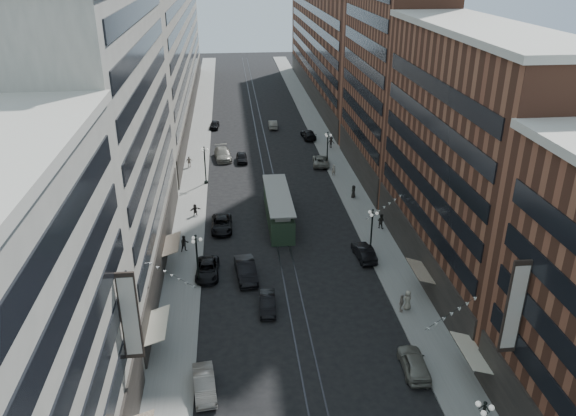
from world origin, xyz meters
name	(u,v)px	position (x,y,z in m)	size (l,w,h in m)	color
ground	(268,169)	(0.00, 60.00, 0.00)	(220.00, 220.00, 0.00)	black
sidewalk_west	(198,151)	(-11.00, 70.00, 0.07)	(4.00, 180.00, 0.15)	gray
sidewalk_east	(327,146)	(11.00, 70.00, 0.07)	(4.00, 180.00, 0.15)	gray
rail_west	(259,149)	(-0.70, 70.00, 0.01)	(0.12, 180.00, 0.02)	#2D2D33
rail_east	(267,149)	(0.70, 70.00, 0.01)	(0.12, 180.00, 0.02)	#2D2D33
building_west_mid	(110,138)	(-17.00, 33.00, 14.00)	(8.00, 36.00, 28.00)	#ADA99A
building_west_far	(168,48)	(-17.00, 96.00, 13.00)	(8.00, 90.00, 26.00)	#ADA99A
building_east_mid	(467,163)	(17.00, 28.00, 12.00)	(8.00, 30.00, 24.00)	brown
building_east_tower	(394,29)	(17.00, 56.00, 21.00)	(8.00, 26.00, 42.00)	brown
building_east_far	(329,44)	(17.00, 105.00, 12.00)	(8.00, 72.00, 24.00)	brown
lamppost_sw_far	(197,258)	(-9.20, 28.00, 3.10)	(1.03, 1.14, 5.52)	black
lamppost_sw_mid	(205,164)	(-9.20, 55.00, 3.10)	(1.03, 1.14, 5.52)	black
lamppost_se_far	(372,231)	(9.20, 32.00, 3.10)	(1.03, 1.14, 5.52)	black
lamppost_se_mid	(327,148)	(9.20, 60.00, 3.10)	(1.03, 1.14, 5.52)	black
streetcar	(278,209)	(0.00, 41.72, 1.69)	(2.94, 13.27, 3.67)	#263C27
car_1	(204,384)	(-8.21, 12.86, 0.74)	(1.57, 4.51, 1.49)	slate
car_2	(207,269)	(-8.40, 29.82, 0.70)	(2.33, 5.05, 1.40)	black
car_4	(414,363)	(8.23, 13.43, 0.80)	(1.89, 4.70, 1.60)	gray
car_5	(268,303)	(-2.69, 23.08, 0.69)	(1.46, 4.18, 1.38)	black
pedestrian_2	(185,244)	(-10.99, 34.95, 1.11)	(0.93, 0.51, 1.91)	black
pedestrian_4	(401,303)	(9.50, 21.30, 1.04)	(1.04, 0.47, 1.77)	gray
car_7	(222,224)	(-6.94, 40.14, 0.73)	(2.43, 5.26, 1.46)	black
car_8	(223,154)	(-6.80, 65.51, 0.86)	(2.40, 5.91, 1.72)	gray
car_9	(214,125)	(-8.38, 83.00, 0.69)	(1.64, 4.07, 1.39)	black
car_10	(364,252)	(8.40, 31.56, 0.77)	(1.63, 4.67, 1.54)	black
car_11	(321,161)	(8.40, 61.09, 0.73)	(2.42, 5.25, 1.46)	slate
car_12	(308,134)	(8.40, 74.89, 0.76)	(2.14, 5.27, 1.53)	black
car_13	(242,158)	(-3.82, 63.82, 0.71)	(1.68, 4.18, 1.42)	black
car_14	(273,124)	(2.60, 82.04, 0.73)	(1.55, 4.45, 1.47)	gray
pedestrian_5	(195,210)	(-10.25, 44.24, 0.91)	(1.41, 0.41, 1.52)	black
pedestrian_6	(189,162)	(-11.92, 61.89, 1.03)	(1.03, 0.47, 1.76)	#A19386
pedestrian_7	(381,221)	(12.01, 38.30, 1.06)	(0.89, 0.49, 1.83)	black
pedestrian_8	(334,170)	(9.50, 56.04, 1.01)	(0.63, 0.41, 1.72)	#A89D8B
pedestrian_9	(331,142)	(11.40, 68.90, 1.10)	(1.22, 0.50, 1.89)	black
car_extra_0	(246,270)	(-4.47, 28.91, 0.90)	(1.90, 5.44, 1.79)	black
pedestrian_extra_0	(353,191)	(10.71, 47.72, 1.02)	(0.85, 0.47, 1.74)	black
pedestrian_extra_1	(407,300)	(10.17, 21.64, 1.12)	(0.95, 0.52, 1.94)	#9F9884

